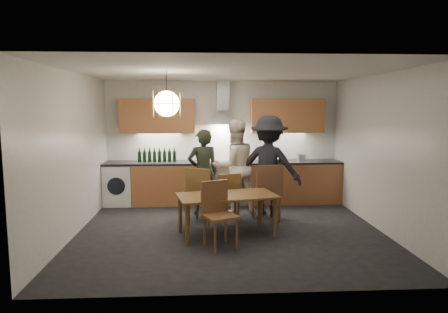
{
  "coord_description": "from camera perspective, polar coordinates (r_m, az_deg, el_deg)",
  "views": [
    {
      "loc": [
        -0.46,
        -6.42,
        2.05
      ],
      "look_at": [
        -0.08,
        0.4,
        1.2
      ],
      "focal_mm": 32.0,
      "sensor_mm": 36.0,
      "label": 1
    }
  ],
  "objects": [
    {
      "name": "chair_front",
      "position": [
        5.93,
        -0.91,
        -7.54
      ],
      "size": [
        0.58,
        0.58,
        0.97
      ],
      "rotation": [
        0.0,
        0.0,
        0.43
      ],
      "color": "brown",
      "rests_on": "ground"
    },
    {
      "name": "stock_pot",
      "position": [
        8.74,
        10.94,
        -0.14
      ],
      "size": [
        0.22,
        0.22,
        0.13
      ],
      "primitive_type": "cylinder",
      "rotation": [
        0.0,
        0.0,
        0.15
      ],
      "color": "silver",
      "rests_on": "counter_run"
    },
    {
      "name": "chair_back_mid",
      "position": [
        7.12,
        0.68,
        -5.4
      ],
      "size": [
        0.44,
        0.44,
        0.89
      ],
      "rotation": [
        0.0,
        0.0,
        3.24
      ],
      "color": "brown",
      "rests_on": "ground"
    },
    {
      "name": "pendant_lamp",
      "position": [
        6.34,
        -8.19,
        7.48
      ],
      "size": [
        0.43,
        0.43,
        0.7
      ],
      "color": "black",
      "rests_on": "ground"
    },
    {
      "name": "wall_fixtures",
      "position": [
        8.5,
        -0.13,
        5.91
      ],
      "size": [
        4.3,
        0.54,
        1.1
      ],
      "color": "#C7814C",
      "rests_on": "ground"
    },
    {
      "name": "person_right",
      "position": [
        7.57,
        6.4,
        -1.34
      ],
      "size": [
        1.39,
        1.1,
        1.89
      ],
      "primitive_type": "imported",
      "rotation": [
        0.0,
        0.0,
        2.77
      ],
      "color": "black",
      "rests_on": "ground"
    },
    {
      "name": "range_stove",
      "position": [
        8.53,
        -0.09,
        -3.77
      ],
      "size": [
        0.9,
        0.6,
        0.92
      ],
      "color": "silver",
      "rests_on": "ground"
    },
    {
      "name": "ground",
      "position": [
        6.75,
        0.85,
        -10.58
      ],
      "size": [
        5.0,
        5.0,
        0.0
      ],
      "primitive_type": "plane",
      "color": "black",
      "rests_on": "ground"
    },
    {
      "name": "person_left",
      "position": [
        7.62,
        -3.01,
        -2.22
      ],
      "size": [
        0.67,
        0.52,
        1.63
      ],
      "primitive_type": "imported",
      "rotation": [
        0.0,
        0.0,
        3.38
      ],
      "color": "black",
      "rests_on": "ground"
    },
    {
      "name": "mixing_bowl",
      "position": [
        8.5,
        7.78,
        -0.46
      ],
      "size": [
        0.4,
        0.4,
        0.08
      ],
      "primitive_type": "imported",
      "rotation": [
        0.0,
        0.0,
        -0.21
      ],
      "color": "silver",
      "rests_on": "counter_run"
    },
    {
      "name": "chair_back_left",
      "position": [
        6.98,
        -3.39,
        -5.09
      ],
      "size": [
        0.59,
        0.59,
        1.01
      ],
      "rotation": [
        0.0,
        0.0,
        2.75
      ],
      "color": "brown",
      "rests_on": "ground"
    },
    {
      "name": "dining_table",
      "position": [
        6.42,
        0.41,
        -6.14
      ],
      "size": [
        1.68,
        1.09,
        0.66
      ],
      "rotation": [
        0.0,
        0.0,
        0.21
      ],
      "color": "brown",
      "rests_on": "ground"
    },
    {
      "name": "person_mid",
      "position": [
        7.67,
        1.51,
        -1.47
      ],
      "size": [
        1.06,
        0.93,
        1.81
      ],
      "primitive_type": "imported",
      "rotation": [
        0.0,
        0.0,
        3.47
      ],
      "color": "#F4E1D1",
      "rests_on": "ground"
    },
    {
      "name": "chair_back_right",
      "position": [
        7.16,
        6.3,
        -4.64
      ],
      "size": [
        0.53,
        0.53,
        1.04
      ],
      "rotation": [
        0.0,
        0.0,
        3.26
      ],
      "color": "brown",
      "rests_on": "ground"
    },
    {
      "name": "room_shell",
      "position": [
        6.44,
        0.87,
        4.04
      ],
      "size": [
        5.02,
        4.52,
        2.61
      ],
      "color": "white",
      "rests_on": "ground"
    },
    {
      "name": "counter_run",
      "position": [
        8.53,
        0.07,
        -3.7
      ],
      "size": [
        5.0,
        0.62,
        0.9
      ],
      "color": "#BB7547",
      "rests_on": "ground"
    },
    {
      "name": "wine_bottles",
      "position": [
        8.48,
        -9.55,
        0.2
      ],
      "size": [
        0.8,
        0.07,
        0.29
      ],
      "color": "black",
      "rests_on": "counter_run"
    }
  ]
}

